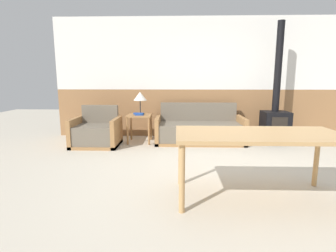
{
  "coord_description": "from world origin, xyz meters",
  "views": [
    {
      "loc": [
        -0.83,
        -3.47,
        1.33
      ],
      "look_at": [
        -0.97,
        0.98,
        0.53
      ],
      "focal_mm": 28.0,
      "sensor_mm": 36.0,
      "label": 1
    }
  ],
  "objects_px": {
    "side_table": "(139,120)",
    "wood_stove": "(276,113)",
    "armchair": "(97,133)",
    "table_lamp": "(140,97)",
    "couch": "(199,131)",
    "dining_table": "(259,139)"
  },
  "relations": [
    {
      "from": "side_table",
      "to": "wood_stove",
      "type": "relative_size",
      "value": 0.24
    },
    {
      "from": "armchair",
      "to": "side_table",
      "type": "xyz_separation_m",
      "value": [
        0.83,
        0.31,
        0.23
      ]
    },
    {
      "from": "side_table",
      "to": "table_lamp",
      "type": "distance_m",
      "value": 0.49
    },
    {
      "from": "couch",
      "to": "armchair",
      "type": "bearing_deg",
      "value": -170.31
    },
    {
      "from": "dining_table",
      "to": "couch",
      "type": "bearing_deg",
      "value": 98.74
    },
    {
      "from": "table_lamp",
      "to": "wood_stove",
      "type": "relative_size",
      "value": 0.19
    },
    {
      "from": "dining_table",
      "to": "table_lamp",
      "type": "bearing_deg",
      "value": 121.67
    },
    {
      "from": "armchair",
      "to": "dining_table",
      "type": "bearing_deg",
      "value": -51.23
    },
    {
      "from": "couch",
      "to": "armchair",
      "type": "distance_m",
      "value": 2.14
    },
    {
      "from": "armchair",
      "to": "side_table",
      "type": "relative_size",
      "value": 1.54
    },
    {
      "from": "armchair",
      "to": "side_table",
      "type": "distance_m",
      "value": 0.92
    },
    {
      "from": "couch",
      "to": "table_lamp",
      "type": "xyz_separation_m",
      "value": [
        -1.26,
        0.04,
        0.71
      ]
    },
    {
      "from": "couch",
      "to": "side_table",
      "type": "distance_m",
      "value": 1.29
    },
    {
      "from": "table_lamp",
      "to": "wood_stove",
      "type": "bearing_deg",
      "value": -0.37
    },
    {
      "from": "table_lamp",
      "to": "dining_table",
      "type": "relative_size",
      "value": 0.26
    },
    {
      "from": "side_table",
      "to": "dining_table",
      "type": "height_order",
      "value": "dining_table"
    },
    {
      "from": "couch",
      "to": "wood_stove",
      "type": "relative_size",
      "value": 0.74
    },
    {
      "from": "wood_stove",
      "to": "couch",
      "type": "bearing_deg",
      "value": -179.13
    },
    {
      "from": "side_table",
      "to": "table_lamp",
      "type": "bearing_deg",
      "value": 84.22
    },
    {
      "from": "wood_stove",
      "to": "dining_table",
      "type": "bearing_deg",
      "value": -113.71
    },
    {
      "from": "table_lamp",
      "to": "wood_stove",
      "type": "distance_m",
      "value": 2.87
    },
    {
      "from": "couch",
      "to": "dining_table",
      "type": "xyz_separation_m",
      "value": [
        0.41,
        -2.67,
        0.43
      ]
    }
  ]
}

